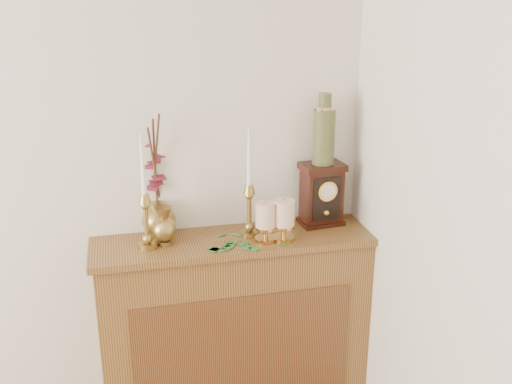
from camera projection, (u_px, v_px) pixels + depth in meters
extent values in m
cube|color=brown|center=(236.00, 333.00, 2.76)|extent=(1.20, 0.30, 0.90)
cube|color=brown|center=(243.00, 360.00, 2.64)|extent=(0.96, 0.01, 0.63)
cube|color=brown|center=(235.00, 240.00, 2.61)|extent=(1.24, 0.34, 0.03)
cylinder|color=#A68C42|center=(148.00, 245.00, 2.50)|extent=(0.08, 0.08, 0.02)
sphere|color=#A68C42|center=(147.00, 239.00, 2.49)|extent=(0.04, 0.04, 0.04)
cylinder|color=#A68C42|center=(146.00, 223.00, 2.47)|extent=(0.02, 0.02, 0.14)
sphere|color=#A68C42|center=(145.00, 205.00, 2.44)|extent=(0.04, 0.04, 0.04)
cone|color=#A68C42|center=(145.00, 198.00, 2.43)|extent=(0.05, 0.05, 0.04)
cone|color=white|center=(143.00, 165.00, 2.38)|extent=(0.02, 0.02, 0.26)
cylinder|color=#A68C42|center=(249.00, 233.00, 2.62)|extent=(0.08, 0.08, 0.02)
sphere|color=#A68C42|center=(249.00, 227.00, 2.61)|extent=(0.04, 0.04, 0.04)
cylinder|color=#A68C42|center=(249.00, 212.00, 2.59)|extent=(0.02, 0.02, 0.14)
sphere|color=#A68C42|center=(249.00, 196.00, 2.57)|extent=(0.04, 0.04, 0.04)
cone|color=#A68C42|center=(249.00, 189.00, 2.56)|extent=(0.05, 0.05, 0.04)
cone|color=white|center=(249.00, 158.00, 2.51)|extent=(0.02, 0.02, 0.25)
cylinder|color=#A68C42|center=(165.00, 243.00, 2.53)|extent=(0.05, 0.05, 0.02)
sphere|color=#A68C42|center=(164.00, 229.00, 2.51)|extent=(0.11, 0.11, 0.11)
cone|color=#A68C42|center=(163.00, 213.00, 2.48)|extent=(0.08, 0.08, 0.05)
cylinder|color=#A68C42|center=(159.00, 233.00, 2.64)|extent=(0.06, 0.06, 0.01)
ellipsoid|color=#A68C42|center=(159.00, 220.00, 2.62)|extent=(0.15, 0.15, 0.13)
cylinder|color=#A68C42|center=(158.00, 206.00, 2.60)|extent=(0.07, 0.07, 0.03)
cylinder|color=#472819|center=(154.00, 166.00, 2.54)|extent=(0.05, 0.09, 0.35)
cylinder|color=#472819|center=(155.00, 162.00, 2.54)|extent=(0.01, 0.08, 0.39)
cylinder|color=#472819|center=(156.00, 158.00, 2.53)|extent=(0.05, 0.13, 0.41)
cylinder|color=#B98A40|center=(266.00, 239.00, 2.57)|extent=(0.10, 0.10, 0.02)
cylinder|color=#B98A40|center=(266.00, 233.00, 2.56)|extent=(0.02, 0.02, 0.04)
cylinder|color=#B98A40|center=(266.00, 228.00, 2.55)|extent=(0.09, 0.09, 0.01)
cylinder|color=#FFF0C7|center=(266.00, 215.00, 2.53)|extent=(0.09, 0.09, 0.11)
cylinder|color=#472819|center=(266.00, 202.00, 2.51)|extent=(0.00, 0.00, 0.01)
cylinder|color=#B98A40|center=(284.00, 238.00, 2.58)|extent=(0.10, 0.10, 0.02)
cylinder|color=#B98A40|center=(284.00, 232.00, 2.57)|extent=(0.02, 0.02, 0.04)
cylinder|color=#B98A40|center=(284.00, 226.00, 2.56)|extent=(0.09, 0.09, 0.01)
cylinder|color=#FFF0C7|center=(284.00, 213.00, 2.54)|extent=(0.09, 0.09, 0.11)
cylinder|color=#472819|center=(284.00, 199.00, 2.52)|extent=(0.00, 0.00, 0.01)
cube|color=#2B6325|center=(223.00, 240.00, 2.57)|extent=(0.05, 0.04, 0.00)
cube|color=#2B6325|center=(265.00, 236.00, 2.61)|extent=(0.04, 0.04, 0.00)
cube|color=#2B6325|center=(275.00, 242.00, 2.55)|extent=(0.04, 0.05, 0.00)
cube|color=#2B6325|center=(276.00, 242.00, 2.55)|extent=(0.05, 0.05, 0.00)
cube|color=#2B6325|center=(287.00, 245.00, 2.52)|extent=(0.05, 0.05, 0.00)
cube|color=#2B6325|center=(243.00, 243.00, 2.54)|extent=(0.04, 0.05, 0.00)
cube|color=#2B6325|center=(279.00, 238.00, 2.59)|extent=(0.04, 0.05, 0.00)
cube|color=#2B6325|center=(293.00, 244.00, 2.53)|extent=(0.05, 0.05, 0.00)
cube|color=#2B6325|center=(240.00, 237.00, 2.60)|extent=(0.05, 0.06, 0.00)
cube|color=#2B6325|center=(279.00, 243.00, 2.54)|extent=(0.05, 0.05, 0.00)
cube|color=#2B6325|center=(231.00, 239.00, 2.58)|extent=(0.05, 0.05, 0.00)
cube|color=#2B6325|center=(228.00, 249.00, 2.49)|extent=(0.05, 0.04, 0.00)
cube|color=#2B6325|center=(214.00, 251.00, 2.46)|extent=(0.05, 0.05, 0.00)
cube|color=#2B6325|center=(239.00, 246.00, 2.51)|extent=(0.04, 0.04, 0.00)
cube|color=#2B6325|center=(222.00, 236.00, 2.51)|extent=(0.05, 0.04, 0.02)
cube|color=#2B6325|center=(237.00, 236.00, 2.47)|extent=(0.04, 0.03, 0.02)
cube|color=#2B6325|center=(286.00, 229.00, 2.56)|extent=(0.04, 0.05, 0.02)
cube|color=black|center=(320.00, 221.00, 2.75)|extent=(0.20, 0.15, 0.02)
cube|color=black|center=(321.00, 196.00, 2.71)|extent=(0.18, 0.13, 0.25)
cube|color=black|center=(323.00, 167.00, 2.67)|extent=(0.20, 0.15, 0.03)
cube|color=black|center=(327.00, 199.00, 2.66)|extent=(0.13, 0.02, 0.20)
cylinder|color=gold|center=(328.00, 191.00, 2.64)|extent=(0.09, 0.02, 0.09)
cylinder|color=silver|center=(328.00, 191.00, 2.64)|extent=(0.07, 0.01, 0.07)
sphere|color=gold|center=(326.00, 213.00, 2.68)|extent=(0.03, 0.03, 0.03)
cylinder|color=#172E22|center=(324.00, 137.00, 2.62)|extent=(0.10, 0.10, 0.24)
cylinder|color=#172E22|center=(325.00, 103.00, 2.57)|extent=(0.06, 0.06, 0.08)
cylinder|color=tan|center=(325.00, 109.00, 2.58)|extent=(0.07, 0.07, 0.02)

